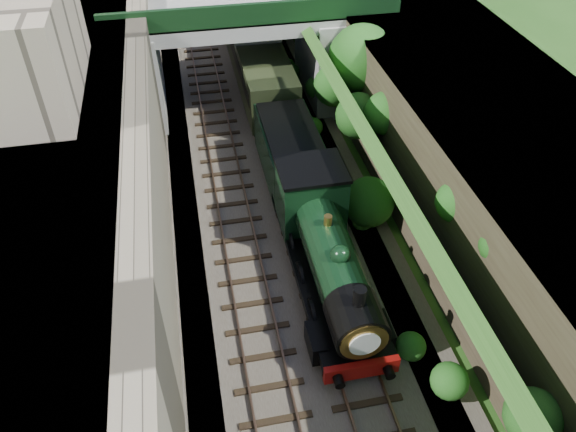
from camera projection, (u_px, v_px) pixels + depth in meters
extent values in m
cube|color=#473F38|center=(253.00, 135.00, 32.61)|extent=(10.00, 90.00, 0.20)
cube|color=#756B56|center=(148.00, 91.00, 29.57)|extent=(1.00, 90.00, 7.00)
cube|color=#262628|center=(79.00, 97.00, 29.04)|extent=(6.00, 90.00, 7.00)
cube|color=#262628|center=(415.00, 72.00, 32.08)|extent=(8.00, 90.00, 6.25)
cube|color=#1E4714|center=(339.00, 86.00, 31.68)|extent=(4.02, 90.00, 6.36)
sphere|color=#194C14|center=(533.00, 417.00, 16.02)|extent=(1.70, 1.70, 1.70)
sphere|color=#194C14|center=(449.00, 381.00, 18.91)|extent=(1.31, 1.31, 1.31)
sphere|color=#194C14|center=(501.00, 245.00, 18.76)|extent=(1.46, 1.46, 1.46)
sphere|color=#194C14|center=(457.00, 202.00, 21.05)|extent=(1.66, 1.66, 1.66)
sphere|color=#194C14|center=(369.00, 202.00, 25.81)|extent=(2.38, 2.38, 2.38)
sphere|color=#194C14|center=(386.00, 113.00, 26.76)|extent=(2.11, 2.11, 2.11)
sphere|color=#194C14|center=(358.00, 116.00, 28.77)|extent=(2.40, 2.40, 2.40)
sphere|color=#194C14|center=(334.00, 86.00, 31.93)|extent=(2.40, 2.40, 2.40)
sphere|color=#194C14|center=(316.00, 87.00, 33.83)|extent=(1.31, 1.31, 1.31)
sphere|color=#194C14|center=(293.00, 74.00, 37.32)|extent=(1.23, 1.23, 1.23)
sphere|color=#194C14|center=(320.00, 5.00, 36.88)|extent=(1.40, 1.40, 1.40)
sphere|color=#194C14|center=(286.00, 15.00, 41.41)|extent=(2.00, 2.00, 2.00)
cube|color=black|center=(219.00, 136.00, 32.22)|extent=(2.50, 90.00, 0.07)
cube|color=brown|center=(206.00, 136.00, 32.05)|extent=(0.08, 90.00, 0.14)
cube|color=brown|center=(231.00, 134.00, 32.26)|extent=(0.08, 90.00, 0.14)
cube|color=black|center=(273.00, 130.00, 32.70)|extent=(2.50, 90.00, 0.07)
cube|color=brown|center=(261.00, 130.00, 32.53)|extent=(0.08, 90.00, 0.14)
cube|color=brown|center=(286.00, 128.00, 32.75)|extent=(0.08, 90.00, 0.14)
cube|color=gray|center=(247.00, 13.00, 32.03)|extent=(16.00, 6.00, 0.90)
cube|color=#133517|center=(254.00, 15.00, 29.29)|extent=(16.00, 0.30, 1.20)
cube|color=gray|center=(149.00, 69.00, 32.97)|extent=(1.40, 6.40, 5.70)
cube|color=gray|center=(325.00, 53.00, 34.59)|extent=(2.40, 6.40, 5.70)
cube|color=gray|center=(17.00, 43.00, 20.92)|extent=(4.00, 8.00, 4.00)
cylinder|color=black|center=(358.00, 102.00, 31.24)|extent=(0.30, 0.30, 4.40)
sphere|color=#194C14|center=(362.00, 59.00, 29.55)|extent=(3.60, 3.60, 3.60)
sphere|color=#194C14|center=(365.00, 62.00, 30.61)|extent=(2.40, 2.40, 2.40)
cube|color=black|center=(331.00, 291.00, 22.83)|extent=(2.40, 8.40, 0.60)
cube|color=black|center=(325.00, 265.00, 23.22)|extent=(2.70, 10.00, 0.35)
cube|color=maroon|center=(362.00, 369.00, 19.48)|extent=(2.70, 0.25, 0.70)
cylinder|color=black|center=(332.00, 256.00, 21.78)|extent=(1.90, 5.60, 1.90)
cylinder|color=black|center=(356.00, 321.00, 19.32)|extent=(1.96, 1.80, 1.96)
cylinder|color=white|center=(365.00, 344.00, 18.59)|extent=(1.10, 0.05, 1.10)
cylinder|color=black|center=(359.00, 298.00, 18.54)|extent=(0.44, 0.44, 0.90)
sphere|color=black|center=(340.00, 255.00, 20.38)|extent=(0.76, 0.76, 0.76)
cylinder|color=#A57F33|center=(328.00, 221.00, 21.66)|extent=(0.32, 0.32, 0.50)
cube|color=black|center=(311.00, 196.00, 24.37)|extent=(2.75, 2.40, 2.80)
cube|color=black|center=(312.00, 169.00, 23.42)|extent=(2.85, 2.50, 0.15)
cube|color=black|center=(316.00, 342.00, 20.48)|extent=(0.60, 1.40, 0.90)
cube|color=black|center=(382.00, 331.00, 20.85)|extent=(0.60, 1.40, 0.90)
cube|color=black|center=(290.00, 175.00, 28.98)|extent=(2.30, 6.00, 0.50)
cube|color=black|center=(290.00, 171.00, 28.81)|extent=(2.60, 6.00, 0.50)
cube|color=black|center=(290.00, 152.00, 28.04)|extent=(2.70, 6.00, 2.40)
cube|color=black|center=(290.00, 130.00, 27.22)|extent=(2.50, 5.60, 0.20)
cube|color=black|center=(253.00, 69.00, 38.40)|extent=(2.30, 17.00, 0.40)
cube|color=black|center=(253.00, 66.00, 38.24)|extent=(2.50, 17.00, 0.50)
cube|color=#242B18|center=(252.00, 45.00, 37.27)|extent=(2.80, 18.00, 2.70)
cube|color=slate|center=(251.00, 22.00, 36.29)|extent=(2.90, 18.00, 0.50)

